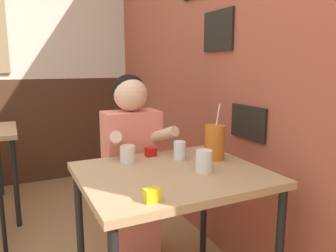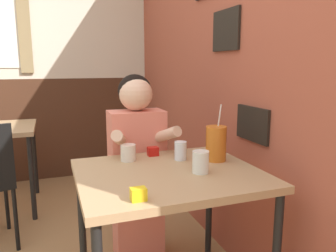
% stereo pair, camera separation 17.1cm
% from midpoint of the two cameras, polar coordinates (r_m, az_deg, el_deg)
% --- Properties ---
extents(brick_wall_right, '(0.08, 4.61, 2.70)m').
position_cam_midpoint_polar(brick_wall_right, '(2.66, 0.35, 12.88)').
color(brick_wall_right, '#9E4C38').
rests_on(brick_wall_right, ground_plane).
extents(back_wall, '(5.42, 0.09, 2.70)m').
position_cam_midpoint_polar(back_wall, '(3.72, -27.68, 11.18)').
color(back_wall, beige).
rests_on(back_wall, ground_plane).
extents(main_table, '(0.88, 0.75, 0.73)m').
position_cam_midpoint_polar(main_table, '(1.64, -2.34, -10.42)').
color(main_table, tan).
rests_on(main_table, ground_plane).
extents(person_seated, '(0.42, 0.41, 1.19)m').
position_cam_midpoint_polar(person_seated, '(2.09, -8.66, -6.64)').
color(person_seated, '#EA7F6B').
rests_on(person_seated, ground_plane).
extents(cocktail_pitcher, '(0.11, 0.11, 0.31)m').
position_cam_midpoint_polar(cocktail_pitcher, '(1.79, 5.42, -2.87)').
color(cocktail_pitcher, '#C6661E').
rests_on(cocktail_pitcher, main_table).
extents(glass_near_pitcher, '(0.07, 0.07, 0.10)m').
position_cam_midpoint_polar(glass_near_pitcher, '(1.79, -0.70, -4.31)').
color(glass_near_pitcher, silver).
rests_on(glass_near_pitcher, main_table).
extents(glass_center, '(0.08, 0.08, 0.11)m').
position_cam_midpoint_polar(glass_center, '(1.59, 3.19, -6.14)').
color(glass_center, silver).
rests_on(glass_center, main_table).
extents(glass_far_side, '(0.08, 0.08, 0.09)m').
position_cam_midpoint_polar(glass_far_side, '(1.77, -9.84, -4.82)').
color(glass_far_side, silver).
rests_on(glass_far_side, main_table).
extents(condiment_ketchup, '(0.06, 0.04, 0.05)m').
position_cam_midpoint_polar(condiment_ketchup, '(1.87, -5.65, -4.53)').
color(condiment_ketchup, '#B7140F').
rests_on(condiment_ketchup, main_table).
extents(condiment_mustard, '(0.06, 0.04, 0.05)m').
position_cam_midpoint_polar(condiment_mustard, '(1.27, -6.76, -11.95)').
color(condiment_mustard, yellow).
rests_on(condiment_mustard, main_table).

